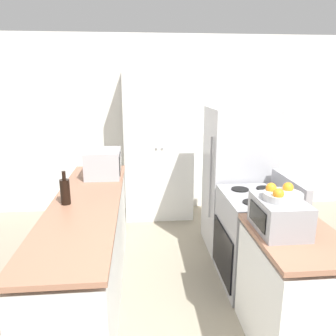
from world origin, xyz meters
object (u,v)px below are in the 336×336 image
pantry_cabinet (158,144)px  toaster_oven (279,215)px  refrigerator (237,180)px  stove (256,239)px  microwave (103,163)px  wine_bottle (65,191)px  fruit_bowl (282,195)px

pantry_cabinet → toaster_oven: (0.70, -2.54, -0.05)m
pantry_cabinet → refrigerator: bearing=-50.5°
pantry_cabinet → toaster_oven: pantry_cabinet is taller
stove → microwave: size_ratio=2.27×
stove → microwave: 1.81m
microwave → toaster_oven: (1.37, -1.54, -0.03)m
wine_bottle → toaster_oven: (1.61, -0.68, 0.00)m
stove → toaster_oven: 0.94m
pantry_cabinet → refrigerator: pantry_cabinet is taller
pantry_cabinet → microwave: pantry_cabinet is taller
pantry_cabinet → stove: 2.08m
refrigerator → microwave: (-1.53, 0.04, 0.22)m
toaster_oven → wine_bottle: bearing=157.2°
refrigerator → wine_bottle: size_ratio=5.62×
pantry_cabinet → wine_bottle: 2.07m
wine_bottle → fruit_bowl: 1.77m
refrigerator → fruit_bowl: refrigerator is taller
stove → fruit_bowl: size_ratio=3.95×
pantry_cabinet → fruit_bowl: bearing=-74.5°
refrigerator → wine_bottle: bearing=-155.2°
microwave → stove: bearing=-27.9°
stove → fruit_bowl: (-0.13, -0.73, 0.72)m
microwave → wine_bottle: microwave is taller
wine_bottle → pantry_cabinet: bearing=63.7°
pantry_cabinet → wine_bottle: (-0.92, -1.86, -0.05)m
stove → wine_bottle: wine_bottle is taller
wine_bottle → toaster_oven: wine_bottle is taller
wine_bottle → fruit_bowl: (1.62, -0.68, 0.15)m
refrigerator → microwave: bearing=178.7°
wine_bottle → refrigerator: bearing=24.8°
fruit_bowl → pantry_cabinet: bearing=105.5°
refrigerator → microwave: 1.55m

